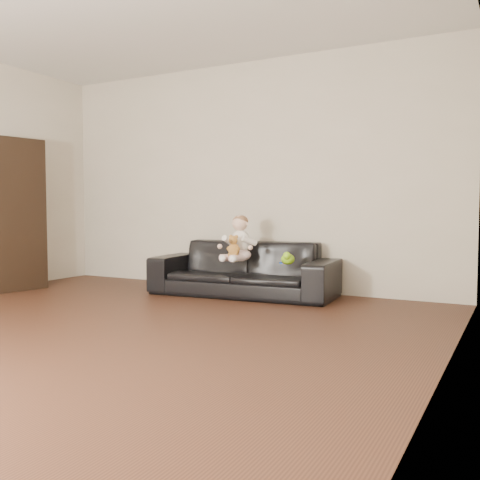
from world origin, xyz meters
The scene contains 11 objects.
floor centered at (0.00, 0.00, 0.00)m, with size 5.50×5.50×0.00m, color #3D2115.
wall_back centered at (0.00, 2.75, 1.30)m, with size 5.00×5.00×0.00m, color beige.
wall_right centered at (2.50, 0.00, 1.30)m, with size 5.50×5.50×0.00m, color beige.
sofa centered at (0.25, 2.25, 0.29)m, with size 1.96×0.76×0.57m, color black.
cabinet centered at (-2.27, 1.39, 0.85)m, with size 0.43×0.59×1.71m, color black.
shelf_item centered at (-2.25, 1.39, 1.24)m, with size 0.18×0.25×0.28m, color silver.
baby centered at (0.26, 2.14, 0.59)m, with size 0.36×0.43×0.48m.
teddy_bear centered at (0.27, 2.00, 0.54)m, with size 0.14×0.14×0.22m.
toy_green centered at (0.85, 2.05, 0.43)m, with size 0.13×0.16×0.11m, color #84CA17.
toy_rattle centered at (0.81, 2.06, 0.41)m, with size 0.07×0.07×0.07m, color orange.
toy_blue_disc centered at (0.77, 2.13, 0.38)m, with size 0.09×0.09×0.01m, color blue.
Camera 1 is at (2.88, -2.77, 0.92)m, focal length 40.00 mm.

